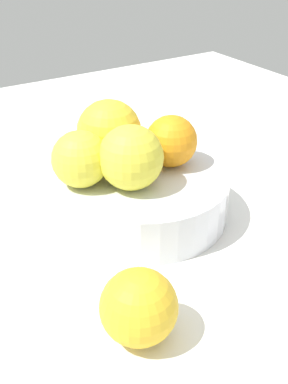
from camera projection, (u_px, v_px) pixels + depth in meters
The scene contains 7 objects.
ground_plane at pixel (144, 222), 57.16cm from camera, with size 110.00×110.00×2.00cm, color white.
fruit_bowl at pixel (144, 197), 55.39cm from camera, with size 19.22×19.22×5.21cm.
orange_in_bowl_0 at pixel (131, 158), 50.21cm from camera, with size 6.99×6.99×6.99cm, color yellow.
orange_in_bowl_1 at pixel (80, 159), 50.79cm from camera, with size 6.18×6.18×6.18cm, color yellow.
orange_in_bowl_2 at pixel (109, 132), 55.34cm from camera, with size 7.53×7.53×7.53cm, color yellow.
orange_in_bowl_3 at pixel (171, 141), 54.95cm from camera, with size 6.01×6.01×6.01cm, color orange.
orange_loose_0 at pixel (139, 307), 38.94cm from camera, with size 6.52×6.52×6.52cm, color yellow.
Camera 1 is at (25.09, 40.25, 31.10)cm, focal length 44.89 mm.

